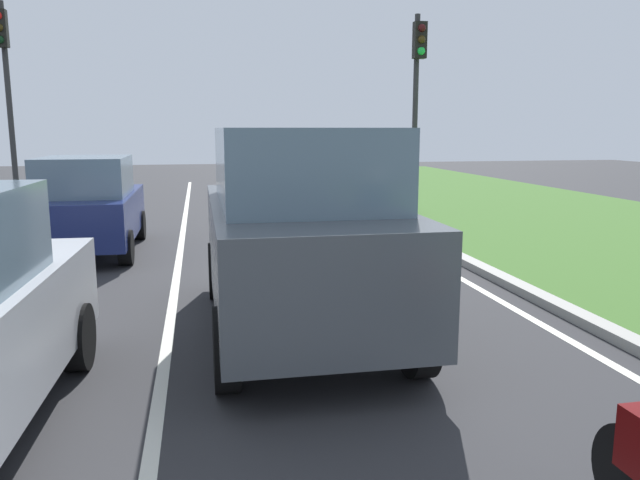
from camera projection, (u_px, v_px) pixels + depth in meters
ground_plane at (219, 255)px, 11.27m from camera, size 60.00×60.00×0.00m
lane_line_center at (179, 256)px, 11.14m from camera, size 0.12×32.00×0.01m
lane_line_right_edge at (406, 247)px, 11.95m from camera, size 0.12×32.00×0.01m
grass_verge_right at (630, 238)px, 12.88m from camera, size 9.00×48.00×0.06m
curb_right at (431, 244)px, 12.04m from camera, size 0.24×48.00×0.12m
car_suv_ahead at (299, 230)px, 6.83m from camera, size 1.98×4.51×2.28m
car_hatchback_far at (89, 206)px, 11.28m from camera, size 1.73×3.70×1.78m
traffic_light_near_right at (417, 81)px, 15.88m from camera, size 0.32×0.50×5.15m
traffic_light_overhead_left at (5, 73)px, 15.44m from camera, size 0.32×0.50×5.40m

